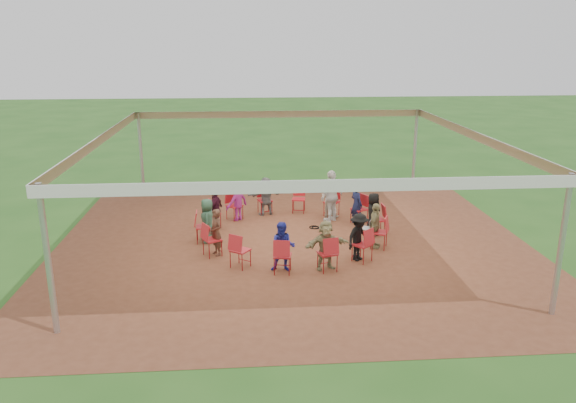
{
  "coord_description": "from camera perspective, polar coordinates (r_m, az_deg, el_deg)",
  "views": [
    {
      "loc": [
        -1.27,
        -15.08,
        5.49
      ],
      "look_at": [
        -0.08,
        0.3,
        1.01
      ],
      "focal_mm": 35.0,
      "sensor_mm": 36.0,
      "label": 1
    }
  ],
  "objects": [
    {
      "name": "person_seated_9",
      "position": [
        13.67,
        -0.52,
        -4.63
      ],
      "size": [
        0.66,
        0.45,
        1.25
      ],
      "primitive_type": "imported",
      "rotation": [
        0.0,
        0.0,
        -0.17
      ],
      "color": "navy",
      "rests_on": "ground"
    },
    {
      "name": "chair_11",
      "position": [
        13.62,
        -0.57,
        -5.52
      ],
      "size": [
        0.49,
        0.51,
        0.9
      ],
      "primitive_type": null,
      "rotation": [
        0.0,
        0.0,
        -0.17
      ],
      "color": "red",
      "rests_on": "ground"
    },
    {
      "name": "chair_13",
      "position": [
        14.44,
        7.56,
        -4.38
      ],
      "size": [
        0.61,
        0.61,
        0.9
      ],
      "primitive_type": null,
      "rotation": [
        0.0,
        0.0,
        0.72
      ],
      "color": "red",
      "rests_on": "ground"
    },
    {
      "name": "chair_2",
      "position": [
        17.38,
        7.26,
        -0.79
      ],
      "size": [
        0.59,
        0.58,
        0.9
      ],
      "primitive_type": null,
      "rotation": [
        0.0,
        0.0,
        2.07
      ],
      "color": "red",
      "rests_on": "ground"
    },
    {
      "name": "person_seated_7",
      "position": [
        15.77,
        -8.19,
        -1.92
      ],
      "size": [
        0.37,
        0.63,
        1.25
      ],
      "primitive_type": "imported",
      "rotation": [
        0.0,
        0.0,
        -1.52
      ],
      "color": "#2E533E",
      "rests_on": "ground"
    },
    {
      "name": "person_seated_1",
      "position": [
        16.36,
        8.64,
        -1.26
      ],
      "size": [
        0.37,
        0.63,
        1.25
      ],
      "primitive_type": "imported",
      "rotation": [
        0.0,
        0.0,
        1.62
      ],
      "color": "black",
      "rests_on": "ground"
    },
    {
      "name": "chair_10",
      "position": [
        14.0,
        -4.88,
        -4.97
      ],
      "size": [
        0.6,
        0.6,
        0.9
      ],
      "primitive_type": null,
      "rotation": [
        0.0,
        0.0,
        -0.62
      ],
      "color": "red",
      "rests_on": "ground"
    },
    {
      "name": "chair_4",
      "position": [
        18.32,
        1.09,
        0.23
      ],
      "size": [
        0.49,
        0.51,
        0.9
      ],
      "primitive_type": null,
      "rotation": [
        0.0,
        0.0,
        2.97
      ],
      "color": "red",
      "rests_on": "ground"
    },
    {
      "name": "standing_person",
      "position": [
        17.38,
        4.47,
        0.56
      ],
      "size": [
        1.03,
        1.0,
        1.63
      ],
      "primitive_type": "imported",
      "rotation": [
        0.0,
        0.0,
        3.88
      ],
      "color": "silver",
      "rests_on": "ground"
    },
    {
      "name": "chair_8",
      "position": [
        15.83,
        -8.59,
        -2.56
      ],
      "size": [
        0.46,
        0.44,
        0.9
      ],
      "primitive_type": null,
      "rotation": [
        0.0,
        0.0,
        -1.52
      ],
      "color": "red",
      "rests_on": "ground"
    },
    {
      "name": "chair_7",
      "position": [
        16.85,
        -7.7,
        -1.35
      ],
      "size": [
        0.57,
        0.56,
        0.9
      ],
      "primitive_type": null,
      "rotation": [
        0.0,
        0.0,
        -1.97
      ],
      "color": "red",
      "rests_on": "ground"
    },
    {
      "name": "person_seated_3",
      "position": [
        17.88,
        4.29,
        0.39
      ],
      "size": [
        0.7,
        0.64,
        1.25
      ],
      "primitive_type": "imported",
      "rotation": [
        0.0,
        0.0,
        2.52
      ],
      "color": "#B9B8A5",
      "rests_on": "ground"
    },
    {
      "name": "tent",
      "position": [
        15.45,
        0.4,
        4.56
      ],
      "size": [
        10.33,
        10.33,
        3.0
      ],
      "color": "#B2B2B7",
      "rests_on": "ground"
    },
    {
      "name": "person_seated_4",
      "position": [
        18.04,
        -2.26,
        0.56
      ],
      "size": [
        1.23,
        0.73,
        1.25
      ],
      "primitive_type": "imported",
      "rotation": [
        0.0,
        0.0,
        -2.87
      ],
      "color": "slate",
      "rests_on": "ground"
    },
    {
      "name": "person_seated_6",
      "position": [
        16.74,
        -7.35,
        -0.81
      ],
      "size": [
        0.63,
        0.82,
        1.25
      ],
      "primitive_type": "imported",
      "rotation": [
        0.0,
        0.0,
        -1.97
      ],
      "color": "#390F1F",
      "rests_on": "ground"
    },
    {
      "name": "cable_coil",
      "position": [
        16.95,
        2.72,
        -2.64
      ],
      "size": [
        0.39,
        0.39,
        0.03
      ],
      "rotation": [
        0.0,
        0.0,
        -0.43
      ],
      "color": "black",
      "rests_on": "ground"
    },
    {
      "name": "laptop",
      "position": [
        15.4,
        8.23,
        -2.51
      ],
      "size": [
        0.36,
        0.39,
        0.22
      ],
      "rotation": [
        0.0,
        0.0,
        1.17
      ],
      "color": "#B7B7BC",
      "rests_on": "ground"
    },
    {
      "name": "person_seated_5",
      "position": [
        17.54,
        -5.21,
        0.05
      ],
      "size": [
        0.87,
        0.83,
        1.25
      ],
      "primitive_type": "imported",
      "rotation": [
        0.0,
        0.0,
        -2.42
      ],
      "color": "#8C1F70",
      "rests_on": "ground"
    },
    {
      "name": "chair_9",
      "position": [
        14.8,
        -7.71,
        -3.86
      ],
      "size": [
        0.59,
        0.58,
        0.9
      ],
      "primitive_type": null,
      "rotation": [
        0.0,
        0.0,
        -1.07
      ],
      "color": "red",
      "rests_on": "ground"
    },
    {
      "name": "ground",
      "position": [
        16.1,
        0.38,
        -3.74
      ],
      "size": [
        80.0,
        80.0,
        0.0
      ],
      "primitive_type": "plane",
      "color": "#27561B",
      "rests_on": "ground"
    },
    {
      "name": "dirt_patch",
      "position": [
        16.09,
        0.38,
        -3.72
      ],
      "size": [
        13.0,
        13.0,
        0.0
      ],
      "primitive_type": "plane",
      "color": "brown",
      "rests_on": "ground"
    },
    {
      "name": "person_seated_11",
      "position": [
        14.44,
        7.21,
        -3.6
      ],
      "size": [
        0.87,
        0.83,
        1.25
      ],
      "primitive_type": "imported",
      "rotation": [
        0.0,
        0.0,
        0.72
      ],
      "color": "black",
      "rests_on": "ground"
    },
    {
      "name": "chair_6",
      "position": [
        17.68,
        -5.45,
        -0.43
      ],
      "size": [
        0.61,
        0.61,
        0.9
      ],
      "primitive_type": null,
      "rotation": [
        0.0,
        0.0,
        -2.42
      ],
      "color": "red",
      "rests_on": "ground"
    },
    {
      "name": "person_seated_2",
      "position": [
        17.25,
        6.97,
        -0.28
      ],
      "size": [
        0.48,
        0.54,
        1.25
      ],
      "primitive_type": "imported",
      "rotation": [
        0.0,
        0.0,
        2.07
      ],
      "color": "#151B3E",
      "rests_on": "ground"
    },
    {
      "name": "chair_0",
      "position": [
        15.4,
        9.24,
        -3.12
      ],
      "size": [
        0.57,
        0.56,
        0.9
      ],
      "primitive_type": null,
      "rotation": [
        0.0,
        0.0,
        1.17
      ],
      "color": "red",
      "rests_on": "ground"
    },
    {
      "name": "chair_3",
      "position": [
        18.03,
        4.45,
        -0.08
      ],
      "size": [
        0.6,
        0.6,
        0.9
      ],
      "primitive_type": null,
      "rotation": [
        0.0,
        0.0,
        2.52
      ],
      "color": "red",
      "rests_on": "ground"
    },
    {
      "name": "person_seated_10",
      "position": [
        13.82,
        3.84,
        -4.43
      ],
      "size": [
        1.23,
        0.73,
        1.25
      ],
      "primitive_type": "imported",
      "rotation": [
        0.0,
        0.0,
        0.27
      ],
      "color": "#90885C",
      "rests_on": "ground"
    },
    {
      "name": "chair_5",
      "position": [
        18.2,
        -2.37,
        0.11
      ],
      "size": [
        0.52,
        0.54,
        0.9
      ],
      "primitive_type": null,
      "rotation": [
        0.0,
        0.0,
        -2.87
      ],
      "color": "red",
      "rests_on": "ground"
    },
    {
      "name": "chair_1",
      "position": [
        16.45,
        9.02,
        -1.84
      ],
      "size": [
        0.46,
        0.44,
        0.9
      ],
      "primitive_type": null,
      "rotation": [
        0.0,
        0.0,
        1.62
      ],
      "color": "red",
      "rests_on": "ground"
    },
    {
      "name": "chair_12",
      "position": [
        13.78,
        4.03,
        -5.29
      ],
      "size": [
        0.52,
        0.54,
        0.9
      ],
      "primitive_type": null,
      "rotation": [
        0.0,
        0.0,
        0.27
      ],
      "color": "red",
      "rests_on": "ground"
    },
    {
      "name": "person_seated_8",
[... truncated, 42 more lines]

